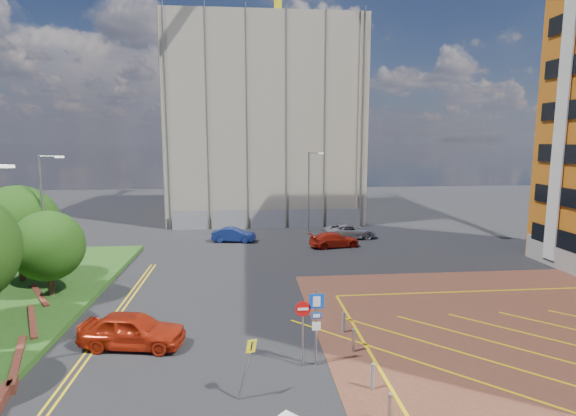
{
  "coord_description": "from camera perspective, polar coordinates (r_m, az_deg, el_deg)",
  "views": [
    {
      "loc": [
        -2.27,
        -16.05,
        9.14
      ],
      "look_at": [
        -0.32,
        4.47,
        6.02
      ],
      "focal_mm": 28.0,
      "sensor_mm": 36.0,
      "label": 1
    }
  ],
  "objects": [
    {
      "name": "ground",
      "position": [
        18.61,
        2.44,
        -20.81
      ],
      "size": [
        140.0,
        140.0,
        0.0
      ],
      "primitive_type": "plane",
      "color": "black",
      "rests_on": "ground"
    },
    {
      "name": "retaining_wall",
      "position": [
        22.28,
        -31.58,
        -16.38
      ],
      "size": [
        6.06,
        20.33,
        0.4
      ],
      "color": "brown",
      "rests_on": "ground"
    },
    {
      "name": "tree_c",
      "position": [
        28.98,
        -28.18,
        -4.26
      ],
      "size": [
        4.0,
        4.0,
        4.9
      ],
      "color": "#3D2B1C",
      "rests_on": "grass_bed"
    },
    {
      "name": "tree_d",
      "position": [
        32.77,
        -31.1,
        -1.89
      ],
      "size": [
        5.0,
        5.0,
        6.08
      ],
      "color": "#3D2B1C",
      "rests_on": "grass_bed"
    },
    {
      "name": "lamp_left_far",
      "position": [
        30.89,
        -28.53,
        -0.78
      ],
      "size": [
        1.53,
        0.16,
        8.0
      ],
      "color": "#9EA0A8",
      "rests_on": "grass_bed"
    },
    {
      "name": "lamp_back",
      "position": [
        44.76,
        2.75,
        2.48
      ],
      "size": [
        1.53,
        0.16,
        8.0
      ],
      "color": "#9EA0A8",
      "rests_on": "ground"
    },
    {
      "name": "sign_cluster",
      "position": [
        18.67,
        2.98,
        -14.04
      ],
      "size": [
        1.17,
        0.12,
        3.2
      ],
      "color": "#9EA0A8",
      "rests_on": "ground"
    },
    {
      "name": "warning_sign",
      "position": [
        16.75,
        -5.15,
        -18.83
      ],
      "size": [
        0.74,
        0.42,
        2.25
      ],
      "color": "#9EA0A8",
      "rests_on": "ground"
    },
    {
      "name": "bollard_row",
      "position": [
        17.41,
        11.35,
        -21.44
      ],
      "size": [
        0.14,
        11.14,
        0.9
      ],
      "color": "#9EA0A8",
      "rests_on": "forecourt"
    },
    {
      "name": "construction_building",
      "position": [
        56.13,
        -3.17,
        10.51
      ],
      "size": [
        21.2,
        19.2,
        22.0
      ],
      "primitive_type": "cube",
      "color": "#B0A290",
      "rests_on": "ground"
    },
    {
      "name": "construction_fence",
      "position": [
        46.88,
        -1.36,
        -1.38
      ],
      "size": [
        21.6,
        0.06,
        2.0
      ],
      "primitive_type": "cube",
      "color": "gray",
      "rests_on": "ground"
    },
    {
      "name": "car_red_left",
      "position": [
        21.8,
        -19.13,
        -14.41
      ],
      "size": [
        4.86,
        2.61,
        1.57
      ],
      "primitive_type": "imported",
      "rotation": [
        0.0,
        0.0,
        1.4
      ],
      "color": "red",
      "rests_on": "ground"
    },
    {
      "name": "car_blue_back",
      "position": [
        41.02,
        -6.9,
        -3.4
      ],
      "size": [
        4.06,
        2.0,
        1.28
      ],
      "primitive_type": "imported",
      "rotation": [
        0.0,
        0.0,
        1.4
      ],
      "color": "navy",
      "rests_on": "ground"
    },
    {
      "name": "car_red_back",
      "position": [
        38.98,
        5.88,
        -4.04
      ],
      "size": [
        4.6,
        2.54,
        1.26
      ],
      "primitive_type": "imported",
      "rotation": [
        0.0,
        0.0,
        1.76
      ],
      "color": "#B31E0F",
      "rests_on": "ground"
    },
    {
      "name": "car_silver_back",
      "position": [
        42.51,
        7.81,
        -2.93
      ],
      "size": [
        5.17,
        2.85,
        1.37
      ],
      "primitive_type": "imported",
      "rotation": [
        0.0,
        0.0,
        1.69
      ],
      "color": "#A5A5AC",
      "rests_on": "ground"
    }
  ]
}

